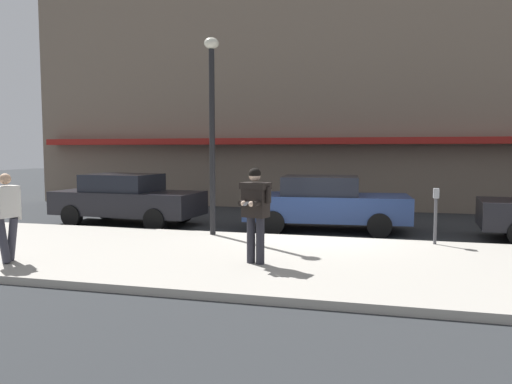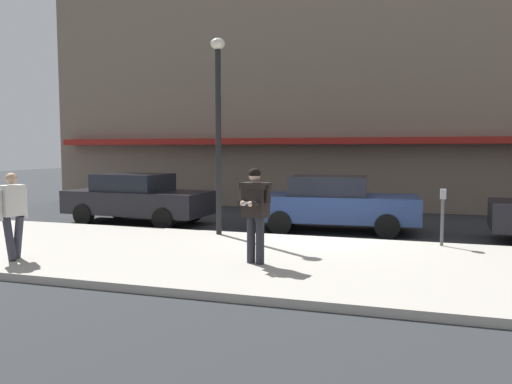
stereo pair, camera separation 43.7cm
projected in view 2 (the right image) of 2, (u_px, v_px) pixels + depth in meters
ground_plane at (324, 241)px, 12.53m from camera, size 80.00×80.00×0.00m
sidewalk at (351, 266)px, 9.52m from camera, size 32.00×5.30×0.14m
curb_paint_line at (365, 242)px, 12.28m from camera, size 28.00×0.12×0.01m
storefront_facade at (387, 25)px, 19.70m from camera, size 28.00×4.70×14.45m
parked_sedan_near at (137, 198)px, 15.38m from camera, size 4.61×2.14×1.54m
parked_sedan_mid at (333, 203)px, 13.89m from camera, size 4.62×2.18×1.54m
man_texting_on_phone at (255, 205)px, 9.31m from camera, size 0.63×0.64×1.81m
pedestrian_in_light_coat at (13, 210)px, 9.66m from camera, size 0.40×0.58×1.70m
street_lamp_post at (218, 115)px, 12.41m from camera, size 0.36×0.36×4.88m
parking_meter at (443, 209)px, 11.06m from camera, size 0.12×0.18×1.27m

